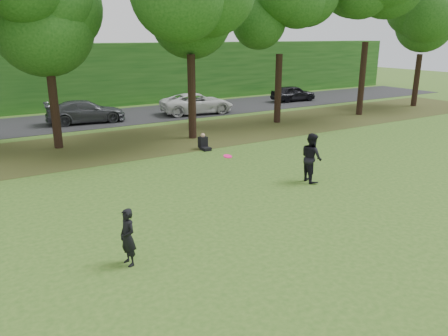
% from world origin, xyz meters
% --- Properties ---
extents(ground, '(120.00, 120.00, 0.00)m').
position_xyz_m(ground, '(0.00, 0.00, 0.00)').
color(ground, '#2F551A').
rests_on(ground, ground).
extents(leaf_litter, '(60.00, 7.00, 0.01)m').
position_xyz_m(leaf_litter, '(0.00, 13.00, 0.01)').
color(leaf_litter, '#413117').
rests_on(leaf_litter, ground).
extents(street, '(70.00, 7.00, 0.02)m').
position_xyz_m(street, '(0.00, 21.00, 0.01)').
color(street, black).
rests_on(street, ground).
extents(far_hedge, '(70.00, 3.00, 5.00)m').
position_xyz_m(far_hedge, '(0.00, 27.00, 2.50)').
color(far_hedge, '#184A15').
rests_on(far_hedge, ground).
extents(player_left, '(0.45, 0.60, 1.51)m').
position_xyz_m(player_left, '(-4.01, 0.39, 0.75)').
color(player_left, black).
rests_on(player_left, ground).
extents(player_right, '(0.92, 1.08, 1.96)m').
position_xyz_m(player_right, '(4.47, 2.99, 0.98)').
color(player_right, black).
rests_on(player_right, ground).
extents(parked_cars, '(39.43, 3.95, 1.50)m').
position_xyz_m(parked_cars, '(0.74, 19.96, 0.75)').
color(parked_cars, black).
rests_on(parked_cars, street).
extents(frisbee, '(0.38, 0.38, 0.08)m').
position_xyz_m(frisbee, '(-0.26, 1.67, 2.02)').
color(frisbee, '#FF1579').
rests_on(frisbee, ground).
extents(seated_person, '(0.42, 0.73, 0.83)m').
position_xyz_m(seated_person, '(3.27, 9.68, 0.31)').
color(seated_person, black).
rests_on(seated_person, ground).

